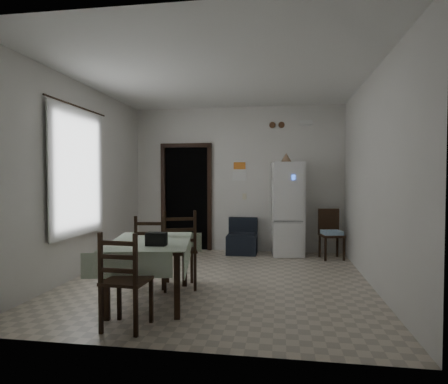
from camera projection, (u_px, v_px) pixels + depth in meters
name	position (u px, v px, depth m)	size (l,w,h in m)	color
ground	(219.00, 280.00, 5.38)	(4.50, 4.50, 0.00)	#C2B49E
ceiling	(219.00, 77.00, 5.28)	(4.20, 4.50, 0.02)	white
wall_back	(237.00, 179.00, 7.55)	(4.20, 0.02, 2.90)	silver
wall_front	(174.00, 179.00, 3.11)	(4.20, 0.02, 2.90)	silver
wall_left	(82.00, 179.00, 5.65)	(0.02, 4.50, 2.90)	silver
wall_right	(373.00, 179.00, 5.01)	(0.02, 4.50, 2.90)	silver
doorway	(189.00, 197.00, 7.92)	(1.06, 0.52, 2.22)	black
window_recess	(71.00, 172.00, 5.45)	(0.10, 1.20, 1.60)	silver
curtain	(78.00, 172.00, 5.44)	(0.02, 1.45, 1.85)	silver
curtain_rod	(78.00, 107.00, 5.40)	(0.02, 0.02, 1.60)	black
calendar	(240.00, 171.00, 7.52)	(0.28, 0.02, 0.40)	white
calendar_image	(240.00, 166.00, 7.52)	(0.24, 0.01, 0.14)	orange
light_switch	(244.00, 197.00, 7.53)	(0.08, 0.02, 0.12)	beige
vent_left	(272.00, 125.00, 7.39)	(0.12, 0.12, 0.03)	#523421
vent_right	(281.00, 125.00, 7.36)	(0.12, 0.12, 0.03)	#523421
emergency_light	(306.00, 123.00, 7.27)	(0.25, 0.07, 0.09)	white
fridge	(288.00, 209.00, 7.10)	(0.57, 0.57, 1.77)	white
tan_cone	(286.00, 158.00, 7.05)	(0.21, 0.21, 0.17)	#A67F5C
navy_seat	(242.00, 236.00, 7.25)	(0.57, 0.55, 0.69)	black
corner_chair	(332.00, 234.00, 6.78)	(0.39, 0.39, 0.90)	black
dining_table	(151.00, 271.00, 4.45)	(0.91, 1.39, 0.72)	#AABBA0
black_bag	(156.00, 239.00, 4.10)	(0.22, 0.13, 0.14)	black
dining_chair_far_left	(152.00, 250.00, 5.06)	(0.42, 0.42, 0.97)	black
dining_chair_far_right	(179.00, 249.00, 4.98)	(0.45, 0.45, 1.05)	black
dining_chair_near_head	(127.00, 279.00, 3.63)	(0.41, 0.41, 0.96)	black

